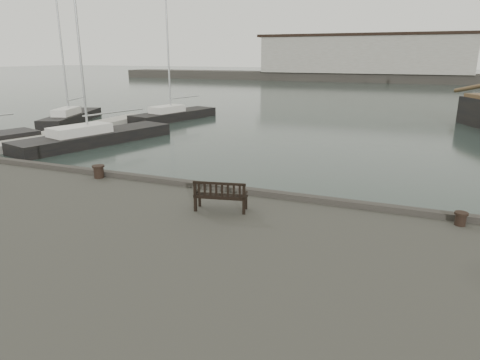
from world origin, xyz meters
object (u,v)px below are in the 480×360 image
object	(u,v)px
yacht_d	(175,117)
yacht_b	(72,120)
yacht_c	(96,140)
bench	(221,201)
bollard_left	(99,172)
bollard_right	(461,219)

from	to	relation	value
yacht_d	yacht_b	bearing A→B (deg)	-133.64
yacht_c	yacht_d	bearing A→B (deg)	109.61
bench	yacht_b	xyz separation A→B (m)	(-24.20, 19.75, -1.59)
bollard_left	bollard_right	size ratio (longest dim) A/B	1.29
yacht_b	yacht_d	bearing A→B (deg)	12.62
yacht_b	bench	bearing A→B (deg)	-58.94
bollard_right	yacht_b	distance (m)	35.72
bollard_right	yacht_b	xyz separation A→B (m)	(-30.60, 18.36, -1.49)
yacht_b	bollard_right	bearing A→B (deg)	-50.68
yacht_b	yacht_d	distance (m)	9.35
bench	yacht_d	distance (m)	29.68
bollard_left	bollard_right	distance (m)	12.04
bench	yacht_c	xyz separation A→B (m)	(-15.47, 12.70, -1.60)
yacht_b	yacht_c	size ratio (longest dim) A/B	0.84
bench	bollard_right	bearing A→B (deg)	0.15
bollard_left	bollard_right	world-z (taller)	bollard_left
bench	yacht_c	distance (m)	20.08
yacht_c	bench	bearing A→B (deg)	-23.72
bollard_right	yacht_c	xyz separation A→B (m)	(-21.87, 11.31, -1.50)
bench	yacht_b	bearing A→B (deg)	128.68
bollard_left	yacht_d	xyz separation A→B (m)	(-10.66, 23.31, -1.56)
yacht_c	yacht_d	size ratio (longest dim) A/B	1.28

